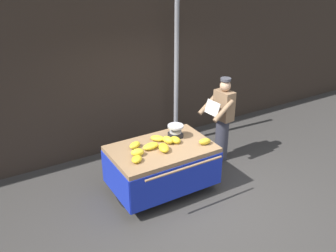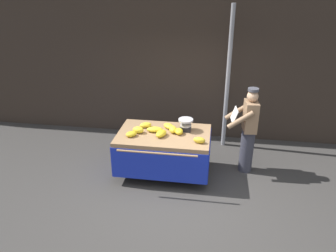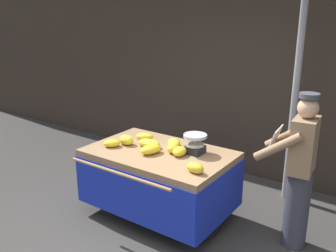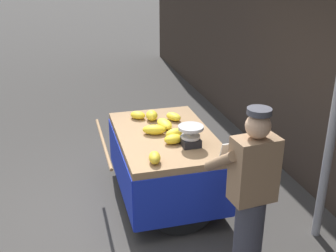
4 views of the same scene
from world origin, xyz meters
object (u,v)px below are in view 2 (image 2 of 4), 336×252
(street_pole, at_px, (228,80))
(banana_cart, at_px, (164,144))
(banana_bunch_4, at_px, (138,130))
(weighing_scale, at_px, (186,125))
(vendor_person, at_px, (248,131))
(banana_bunch_1, at_px, (155,129))
(banana_bunch_6, at_px, (199,140))
(banana_bunch_7, at_px, (161,133))
(banana_bunch_0, at_px, (173,129))
(banana_bunch_2, at_px, (169,126))
(banana_bunch_8, at_px, (131,134))
(banana_bunch_3, at_px, (146,125))
(banana_bunch_5, at_px, (179,131))

(street_pole, height_order, banana_cart, street_pole)
(banana_bunch_4, bearing_deg, weighing_scale, 15.65)
(vendor_person, bearing_deg, banana_bunch_1, -169.71)
(banana_bunch_6, xyz_separation_m, banana_bunch_7, (-0.71, 0.16, -0.00))
(banana_bunch_0, relative_size, banana_bunch_4, 1.02)
(banana_bunch_2, relative_size, banana_bunch_8, 1.20)
(banana_bunch_2, distance_m, banana_bunch_3, 0.45)
(street_pole, distance_m, banana_cart, 2.02)
(banana_bunch_6, bearing_deg, banana_bunch_1, 159.24)
(weighing_scale, distance_m, banana_bunch_0, 0.26)
(banana_bunch_5, bearing_deg, banana_bunch_0, 157.12)
(banana_bunch_1, height_order, banana_bunch_5, banana_bunch_5)
(banana_bunch_3, bearing_deg, banana_bunch_6, -25.02)
(banana_bunch_1, distance_m, vendor_person, 1.78)
(banana_bunch_7, bearing_deg, banana_bunch_2, 77.13)
(banana_cart, relative_size, banana_bunch_3, 7.64)
(banana_cart, bearing_deg, banana_bunch_5, 4.45)
(banana_cart, height_order, banana_bunch_6, banana_bunch_6)
(weighing_scale, height_order, banana_bunch_6, weighing_scale)
(banana_cart, bearing_deg, banana_bunch_8, -159.28)
(banana_bunch_1, height_order, vendor_person, vendor_person)
(vendor_person, bearing_deg, banana_bunch_0, -168.50)
(banana_bunch_6, bearing_deg, banana_bunch_0, 145.27)
(street_pole, bearing_deg, banana_bunch_0, -126.54)
(weighing_scale, bearing_deg, vendor_person, 8.13)
(vendor_person, bearing_deg, banana_bunch_5, -165.29)
(banana_bunch_1, relative_size, banana_bunch_6, 1.39)
(banana_bunch_6, distance_m, vendor_person, 1.10)
(banana_bunch_8, bearing_deg, weighing_scale, 22.94)
(banana_cart, bearing_deg, banana_bunch_3, 151.28)
(banana_bunch_2, height_order, banana_bunch_4, banana_bunch_4)
(banana_cart, distance_m, banana_bunch_4, 0.56)
(banana_bunch_7, relative_size, vendor_person, 0.16)
(banana_bunch_6, bearing_deg, banana_cart, 157.21)
(banana_bunch_4, xyz_separation_m, banana_bunch_6, (1.16, -0.23, -0.01))
(banana_bunch_7, relative_size, banana_bunch_8, 1.33)
(banana_bunch_0, height_order, banana_bunch_7, banana_bunch_0)
(weighing_scale, height_order, banana_bunch_8, weighing_scale)
(banana_bunch_5, bearing_deg, banana_cart, -175.55)
(street_pole, relative_size, banana_bunch_6, 14.42)
(banana_bunch_3, height_order, banana_bunch_6, banana_bunch_6)
(street_pole, distance_m, banana_bunch_3, 2.04)
(banana_bunch_0, bearing_deg, banana_bunch_2, 122.89)
(street_pole, distance_m, banana_bunch_5, 1.74)
(banana_bunch_2, xyz_separation_m, banana_bunch_6, (0.63, -0.53, 0.01))
(banana_bunch_2, height_order, banana_bunch_6, banana_bunch_6)
(weighing_scale, relative_size, banana_bunch_7, 1.01)
(banana_bunch_1, xyz_separation_m, banana_bunch_7, (0.15, -0.16, 0.00))
(banana_cart, bearing_deg, weighing_scale, 26.05)
(banana_bunch_5, bearing_deg, banana_bunch_8, -164.45)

